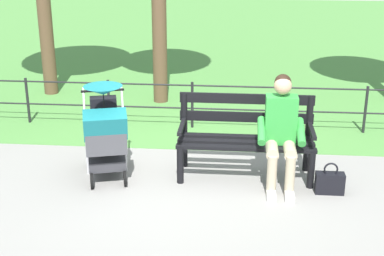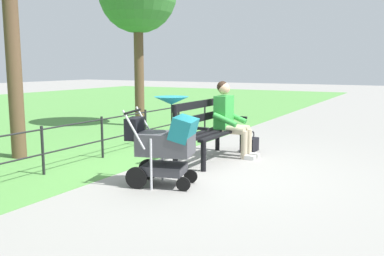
{
  "view_description": "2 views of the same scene",
  "coord_description": "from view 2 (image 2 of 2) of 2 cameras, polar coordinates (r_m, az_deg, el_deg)",
  "views": [
    {
      "loc": [
        -0.7,
        6.07,
        2.85
      ],
      "look_at": [
        -0.16,
        0.1,
        0.65
      ],
      "focal_mm": 52.03,
      "sensor_mm": 36.0,
      "label": 1
    },
    {
      "loc": [
        5.24,
        2.93,
        1.53
      ],
      "look_at": [
        0.16,
        0.12,
        0.66
      ],
      "focal_mm": 38.89,
      "sensor_mm": 36.0,
      "label": 2
    }
  ],
  "objects": [
    {
      "name": "ground_plane",
      "position": [
        6.19,
        -0.25,
        -5.77
      ],
      "size": [
        60.0,
        60.0,
        0.0
      ],
      "primitive_type": "plane",
      "color": "gray"
    },
    {
      "name": "park_bench",
      "position": [
        6.82,
        2.1,
        0.05
      ],
      "size": [
        1.6,
        0.61,
        0.96
      ],
      "color": "black",
      "rests_on": "ground"
    },
    {
      "name": "person_on_bench",
      "position": [
        7.06,
        5.17,
        1.55
      ],
      "size": [
        0.53,
        0.74,
        1.28
      ],
      "color": "tan",
      "rests_on": "ground"
    },
    {
      "name": "stroller",
      "position": [
        5.29,
        -3.56,
        -1.69
      ],
      "size": [
        0.71,
        0.98,
        1.15
      ],
      "color": "black",
      "rests_on": "ground"
    },
    {
      "name": "handbag",
      "position": [
        7.57,
        8.27,
        -2.23
      ],
      "size": [
        0.32,
        0.14,
        0.37
      ],
      "color": "black",
      "rests_on": "ground"
    },
    {
      "name": "park_fence",
      "position": [
        7.27,
        -10.82,
        -0.4
      ],
      "size": [
        7.5,
        0.04,
        0.7
      ],
      "color": "black",
      "rests_on": "ground"
    }
  ]
}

